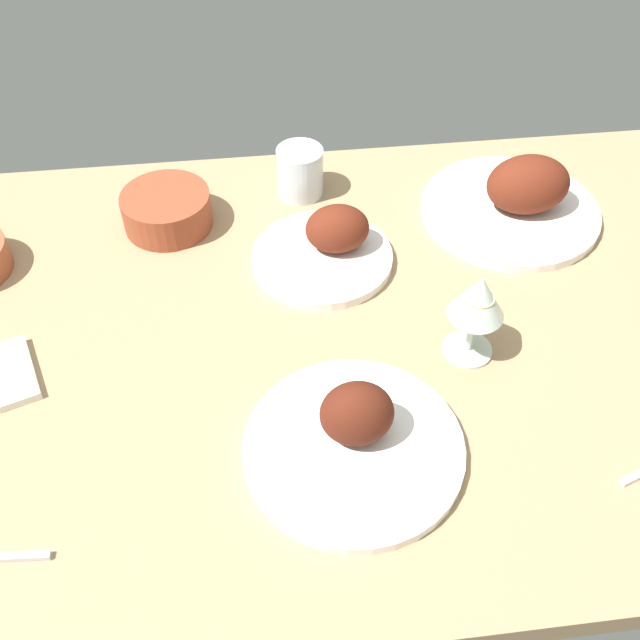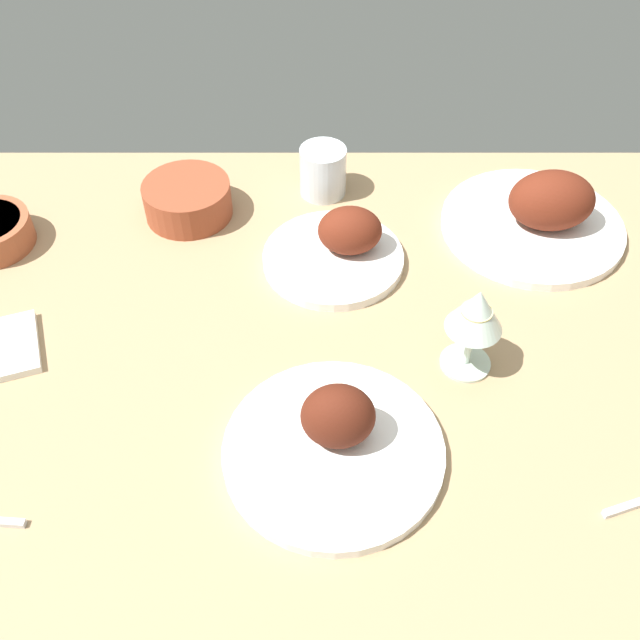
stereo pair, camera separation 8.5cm
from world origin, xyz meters
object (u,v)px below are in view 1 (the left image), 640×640
at_px(plate_near_viewer, 329,246).
at_px(water_tumbler, 300,172).
at_px(bowl_potatoes, 167,209).
at_px(plate_center_main, 355,437).
at_px(plate_far_side, 518,198).
at_px(wine_glass, 478,301).

xyz_separation_m(plate_near_viewer, water_tumbler, (-0.03, 0.18, 0.02)).
bearing_deg(bowl_potatoes, plate_center_main, -63.14).
bearing_deg(plate_near_viewer, plate_far_side, 12.61).
bearing_deg(plate_center_main, wine_glass, 37.66).
xyz_separation_m(plate_near_viewer, bowl_potatoes, (-0.25, 0.12, 0.01)).
relative_size(plate_far_side, wine_glass, 2.13).
height_order(plate_center_main, plate_far_side, plate_far_side).
bearing_deg(plate_far_side, bowl_potatoes, 175.80).
bearing_deg(wine_glass, water_tumbler, 116.40).
xyz_separation_m(plate_near_viewer, plate_far_side, (0.33, 0.07, 0.01)).
relative_size(plate_near_viewer, bowl_potatoes, 1.52).
bearing_deg(plate_center_main, water_tumbler, 91.42).
relative_size(plate_near_viewer, wine_glass, 1.59).
distance_m(plate_far_side, water_tumbler, 0.37).
relative_size(bowl_potatoes, water_tumbler, 1.70).
distance_m(plate_near_viewer, wine_glass, 0.28).
xyz_separation_m(wine_glass, water_tumbler, (-0.20, 0.39, -0.06)).
height_order(plate_center_main, wine_glass, wine_glass).
bearing_deg(plate_near_viewer, water_tumbler, 98.50).
relative_size(wine_glass, water_tumbler, 1.63).
xyz_separation_m(bowl_potatoes, water_tumbler, (0.23, 0.06, 0.01)).
distance_m(plate_far_side, bowl_potatoes, 0.58).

